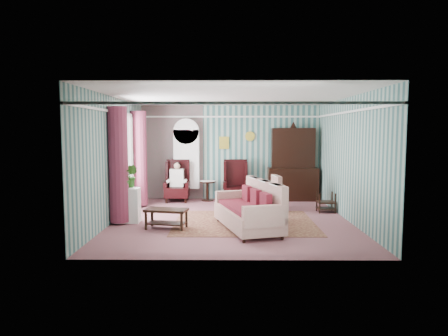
{
  "coord_description": "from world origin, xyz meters",
  "views": [
    {
      "loc": [
        -0.09,
        -9.36,
        2.1
      ],
      "look_at": [
        -0.18,
        0.6,
        1.18
      ],
      "focal_mm": 32.0,
      "sensor_mm": 36.0,
      "label": 1
    }
  ],
  "objects_px": {
    "dresser_hutch": "(293,162)",
    "seated_woman": "(177,182)",
    "round_side_table": "(207,191)",
    "wingback_left": "(177,181)",
    "coffee_table": "(166,219)",
    "plant_stand": "(128,205)",
    "wingback_right": "(236,181)",
    "floral_armchair": "(266,191)",
    "nest_table": "(326,202)",
    "sofa": "(248,205)",
    "bookcase": "(187,163)"
  },
  "relations": [
    {
      "from": "plant_stand",
      "to": "floral_armchair",
      "type": "height_order",
      "value": "floral_armchair"
    },
    {
      "from": "bookcase",
      "to": "floral_armchair",
      "type": "relative_size",
      "value": 2.18
    },
    {
      "from": "sofa",
      "to": "round_side_table",
      "type": "bearing_deg",
      "value": -0.15
    },
    {
      "from": "wingback_right",
      "to": "floral_armchair",
      "type": "bearing_deg",
      "value": -59.16
    },
    {
      "from": "floral_armchair",
      "to": "coffee_table",
      "type": "relative_size",
      "value": 1.14
    },
    {
      "from": "dresser_hutch",
      "to": "round_side_table",
      "type": "xyz_separation_m",
      "value": [
        -2.6,
        -0.12,
        -0.88
      ]
    },
    {
      "from": "wingback_left",
      "to": "floral_armchair",
      "type": "height_order",
      "value": "wingback_left"
    },
    {
      "from": "round_side_table",
      "to": "nest_table",
      "type": "distance_m",
      "value": 3.6
    },
    {
      "from": "bookcase",
      "to": "seated_woman",
      "type": "height_order",
      "value": "bookcase"
    },
    {
      "from": "wingback_right",
      "to": "round_side_table",
      "type": "distance_m",
      "value": 0.92
    },
    {
      "from": "seated_woman",
      "to": "round_side_table",
      "type": "distance_m",
      "value": 0.96
    },
    {
      "from": "seated_woman",
      "to": "plant_stand",
      "type": "distance_m",
      "value": 2.87
    },
    {
      "from": "wingback_right",
      "to": "plant_stand",
      "type": "distance_m",
      "value": 3.76
    },
    {
      "from": "dresser_hutch",
      "to": "plant_stand",
      "type": "bearing_deg",
      "value": -144.92
    },
    {
      "from": "wingback_right",
      "to": "wingback_left",
      "type": "bearing_deg",
      "value": 180.0
    },
    {
      "from": "plant_stand",
      "to": "floral_armchair",
      "type": "relative_size",
      "value": 0.78
    },
    {
      "from": "bookcase",
      "to": "round_side_table",
      "type": "height_order",
      "value": "bookcase"
    },
    {
      "from": "dresser_hutch",
      "to": "nest_table",
      "type": "height_order",
      "value": "dresser_hutch"
    },
    {
      "from": "wingback_left",
      "to": "nest_table",
      "type": "bearing_deg",
      "value": -20.85
    },
    {
      "from": "bookcase",
      "to": "seated_woman",
      "type": "relative_size",
      "value": 1.9
    },
    {
      "from": "floral_armchair",
      "to": "seated_woman",
      "type": "bearing_deg",
      "value": 53.65
    },
    {
      "from": "wingback_right",
      "to": "round_side_table",
      "type": "bearing_deg",
      "value": 169.99
    },
    {
      "from": "wingback_right",
      "to": "coffee_table",
      "type": "bearing_deg",
      "value": -115.08
    },
    {
      "from": "round_side_table",
      "to": "floral_armchair",
      "type": "height_order",
      "value": "floral_armchair"
    },
    {
      "from": "wingback_left",
      "to": "seated_woman",
      "type": "height_order",
      "value": "wingback_left"
    },
    {
      "from": "dresser_hutch",
      "to": "floral_armchair",
      "type": "xyz_separation_m",
      "value": [
        -0.97,
        -1.57,
        -0.67
      ]
    },
    {
      "from": "round_side_table",
      "to": "floral_armchair",
      "type": "distance_m",
      "value": 2.19
    },
    {
      "from": "nest_table",
      "to": "coffee_table",
      "type": "relative_size",
      "value": 0.6
    },
    {
      "from": "plant_stand",
      "to": "round_side_table",
      "type": "bearing_deg",
      "value": 59.62
    },
    {
      "from": "plant_stand",
      "to": "sofa",
      "type": "xyz_separation_m",
      "value": [
        2.74,
        -0.68,
        0.15
      ]
    },
    {
      "from": "nest_table",
      "to": "sofa",
      "type": "xyz_separation_m",
      "value": [
        -2.13,
        -1.88,
        0.28
      ]
    },
    {
      "from": "dresser_hutch",
      "to": "round_side_table",
      "type": "bearing_deg",
      "value": -177.36
    },
    {
      "from": "plant_stand",
      "to": "nest_table",
      "type": "bearing_deg",
      "value": 13.84
    },
    {
      "from": "bookcase",
      "to": "wingback_right",
      "type": "height_order",
      "value": "bookcase"
    },
    {
      "from": "bookcase",
      "to": "dresser_hutch",
      "type": "height_order",
      "value": "dresser_hutch"
    },
    {
      "from": "bookcase",
      "to": "wingback_right",
      "type": "distance_m",
      "value": 1.63
    },
    {
      "from": "wingback_left",
      "to": "nest_table",
      "type": "relative_size",
      "value": 2.31
    },
    {
      "from": "nest_table",
      "to": "sofa",
      "type": "height_order",
      "value": "sofa"
    },
    {
      "from": "wingback_left",
      "to": "seated_woman",
      "type": "distance_m",
      "value": 0.04
    },
    {
      "from": "nest_table",
      "to": "bookcase",
      "type": "bearing_deg",
      "value": 153.08
    },
    {
      "from": "bookcase",
      "to": "dresser_hutch",
      "type": "distance_m",
      "value": 3.25
    },
    {
      "from": "wingback_left",
      "to": "coffee_table",
      "type": "xyz_separation_m",
      "value": [
        0.19,
        -3.34,
        -0.41
      ]
    },
    {
      "from": "dresser_hutch",
      "to": "seated_woman",
      "type": "relative_size",
      "value": 2.0
    },
    {
      "from": "sofa",
      "to": "coffee_table",
      "type": "height_order",
      "value": "sofa"
    },
    {
      "from": "bookcase",
      "to": "coffee_table",
      "type": "distance_m",
      "value": 3.84
    },
    {
      "from": "plant_stand",
      "to": "bookcase",
      "type": "bearing_deg",
      "value": 71.51
    },
    {
      "from": "nest_table",
      "to": "coffee_table",
      "type": "height_order",
      "value": "nest_table"
    },
    {
      "from": "plant_stand",
      "to": "wingback_right",
      "type": "bearing_deg",
      "value": 47.16
    },
    {
      "from": "dresser_hutch",
      "to": "coffee_table",
      "type": "height_order",
      "value": "dresser_hutch"
    },
    {
      "from": "sofa",
      "to": "coffee_table",
      "type": "relative_size",
      "value": 2.35
    }
  ]
}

